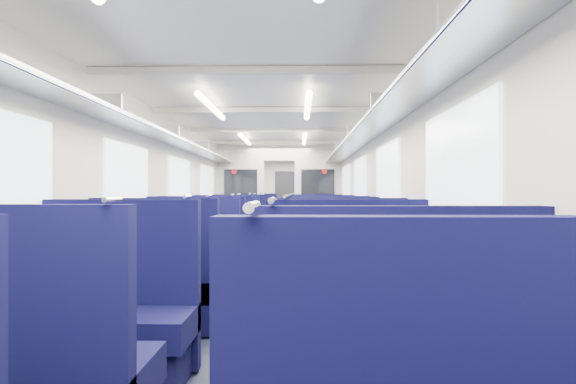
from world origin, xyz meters
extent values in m
cube|color=black|center=(0.00, 0.00, 0.00)|extent=(2.80, 18.00, 0.01)
cube|color=silver|center=(0.00, 0.00, 2.35)|extent=(2.80, 18.00, 0.01)
cube|color=beige|center=(-1.40, 0.00, 1.18)|extent=(0.02, 18.00, 2.35)
cube|color=black|center=(-1.39, 0.00, 0.35)|extent=(0.03, 17.90, 0.70)
cube|color=beige|center=(1.40, 0.00, 1.18)|extent=(0.02, 18.00, 2.35)
cube|color=black|center=(1.39, 0.00, 0.35)|extent=(0.03, 17.90, 0.70)
cube|color=beige|center=(0.00, 9.00, 1.18)|extent=(2.80, 0.02, 2.35)
cube|color=#B2B5BA|center=(-1.22, 0.00, 1.97)|extent=(0.34, 17.40, 0.04)
cylinder|color=silver|center=(-1.04, 0.00, 1.95)|extent=(0.02, 17.40, 0.02)
cube|color=#B2B5BA|center=(-1.22, -4.00, 2.05)|extent=(0.34, 0.03, 0.14)
cube|color=#B2B5BA|center=(-1.22, -2.00, 2.05)|extent=(0.34, 0.03, 0.14)
cube|color=#B2B5BA|center=(-1.22, 0.00, 2.05)|extent=(0.34, 0.03, 0.14)
cube|color=#B2B5BA|center=(-1.22, 2.00, 2.05)|extent=(0.34, 0.03, 0.14)
cube|color=#B2B5BA|center=(-1.22, 4.00, 2.05)|extent=(0.34, 0.03, 0.14)
cube|color=#B2B5BA|center=(-1.22, 6.00, 2.05)|extent=(0.34, 0.03, 0.14)
cube|color=#B2B5BA|center=(-1.22, 8.00, 2.05)|extent=(0.34, 0.03, 0.14)
cube|color=#B2B5BA|center=(1.22, 0.00, 1.97)|extent=(0.34, 17.40, 0.04)
cylinder|color=silver|center=(1.04, 0.00, 1.95)|extent=(0.02, 17.40, 0.02)
cube|color=#B2B5BA|center=(1.22, -6.00, 2.05)|extent=(0.34, 0.03, 0.14)
cube|color=#B2B5BA|center=(1.22, -4.00, 2.05)|extent=(0.34, 0.03, 0.14)
cube|color=#B2B5BA|center=(1.22, -2.00, 2.05)|extent=(0.34, 0.03, 0.14)
cube|color=#B2B5BA|center=(1.22, 0.00, 2.05)|extent=(0.34, 0.03, 0.14)
cube|color=#B2B5BA|center=(1.22, 2.00, 2.05)|extent=(0.34, 0.03, 0.14)
cube|color=#B2B5BA|center=(1.22, 4.00, 2.05)|extent=(0.34, 0.03, 0.14)
cube|color=#B2B5BA|center=(1.22, 6.00, 2.05)|extent=(0.34, 0.03, 0.14)
cube|color=#B2B5BA|center=(1.22, 8.00, 2.05)|extent=(0.34, 0.03, 0.14)
cube|color=white|center=(-1.38, -2.90, 1.42)|extent=(0.02, 1.30, 0.75)
cube|color=white|center=(-1.38, -0.60, 1.42)|extent=(0.02, 1.30, 0.75)
cube|color=white|center=(-1.38, 1.70, 1.42)|extent=(0.02, 1.30, 0.75)
cube|color=white|center=(-1.38, 4.50, 1.42)|extent=(0.02, 1.30, 0.75)
cube|color=white|center=(-1.38, 6.80, 1.42)|extent=(0.02, 1.30, 0.75)
cube|color=white|center=(1.38, -5.20, 1.42)|extent=(0.02, 1.30, 0.75)
cube|color=white|center=(1.38, -2.90, 1.42)|extent=(0.02, 1.30, 0.75)
cube|color=white|center=(1.38, -0.60, 1.42)|extent=(0.02, 1.30, 0.75)
cube|color=white|center=(1.38, 1.70, 1.42)|extent=(0.02, 1.30, 0.75)
cube|color=white|center=(1.38, 4.50, 1.42)|extent=(0.02, 1.30, 0.75)
cube|color=white|center=(1.38, 6.80, 1.42)|extent=(0.02, 1.30, 0.75)
cube|color=beige|center=(0.00, -4.00, 2.31)|extent=(2.70, 0.06, 0.06)
cube|color=beige|center=(0.00, -2.00, 2.31)|extent=(2.70, 0.06, 0.06)
cube|color=beige|center=(0.00, 0.00, 2.31)|extent=(2.70, 0.06, 0.06)
cube|color=beige|center=(0.00, 2.00, 2.31)|extent=(2.70, 0.06, 0.06)
cube|color=beige|center=(0.00, 4.00, 2.31)|extent=(2.70, 0.06, 0.06)
cube|color=beige|center=(0.00, 6.00, 2.31)|extent=(2.70, 0.06, 0.06)
cube|color=beige|center=(0.00, 8.00, 2.31)|extent=(2.70, 0.06, 0.06)
cylinder|color=white|center=(-0.55, -2.50, 2.26)|extent=(0.07, 1.60, 0.07)
cylinder|color=white|center=(-0.55, 1.00, 2.26)|extent=(0.07, 1.60, 0.07)
cylinder|color=white|center=(-0.55, 5.50, 2.26)|extent=(0.07, 1.60, 0.07)
cylinder|color=white|center=(0.55, -2.50, 2.26)|extent=(0.07, 1.60, 0.07)
cylinder|color=white|center=(0.55, 1.00, 2.26)|extent=(0.07, 1.60, 0.07)
cylinder|color=white|center=(0.55, 5.50, 2.26)|extent=(0.07, 1.60, 0.07)
cube|color=black|center=(0.00, 8.94, 1.00)|extent=(0.75, 0.06, 2.00)
cube|color=beige|center=(-0.88, 3.09, 1.18)|extent=(1.05, 0.08, 2.35)
cube|color=black|center=(-0.87, 3.04, 1.40)|extent=(0.76, 0.02, 0.80)
cylinder|color=red|center=(-1.02, 3.03, 1.75)|extent=(0.12, 0.01, 0.12)
cube|color=beige|center=(0.88, 3.09, 1.18)|extent=(1.05, 0.08, 2.35)
cube|color=black|center=(0.87, 3.04, 1.40)|extent=(0.76, 0.02, 0.80)
cylinder|color=red|center=(1.02, 3.03, 1.75)|extent=(0.12, 0.01, 0.12)
cube|color=beige|center=(0.00, 3.09, 2.17)|extent=(0.70, 0.08, 0.35)
cylinder|color=silver|center=(0.35, -7.05, 1.26)|extent=(0.02, 0.17, 0.02)
cube|color=#0B0B35|center=(-0.83, -5.81, 0.39)|extent=(1.14, 0.60, 0.20)
cube|color=#0B0B35|center=(-0.83, -6.06, 0.63)|extent=(1.14, 0.11, 1.22)
cylinder|color=silver|center=(-0.35, -6.06, 1.26)|extent=(0.02, 0.17, 0.02)
cube|color=#0B0B35|center=(0.83, -6.24, 0.63)|extent=(1.14, 0.11, 1.22)
cylinder|color=silver|center=(0.35, -6.24, 1.26)|extent=(0.02, 0.17, 0.02)
cube|color=#0B0B35|center=(-0.83, -4.88, 0.39)|extent=(1.14, 0.60, 0.20)
cube|color=black|center=(-0.83, -4.88, 0.15)|extent=(1.05, 0.48, 0.29)
cube|color=#0B0B35|center=(-0.83, -4.64, 0.63)|extent=(1.14, 0.11, 1.22)
cylinder|color=silver|center=(-0.35, -4.64, 1.26)|extent=(0.02, 0.17, 0.02)
cube|color=#0B0B35|center=(0.83, -4.82, 0.39)|extent=(1.14, 0.60, 0.20)
cube|color=black|center=(0.83, -4.82, 0.15)|extent=(1.05, 0.48, 0.29)
cube|color=#0B0B35|center=(0.83, -4.57, 0.63)|extent=(1.14, 0.11, 1.22)
cylinder|color=silver|center=(0.35, -4.57, 1.26)|extent=(0.02, 0.17, 0.02)
cube|color=#0B0B35|center=(-0.83, -3.56, 0.39)|extent=(1.14, 0.60, 0.20)
cube|color=black|center=(-0.83, -3.56, 0.15)|extent=(1.05, 0.48, 0.29)
cube|color=#0B0B35|center=(-0.83, -3.80, 0.63)|extent=(1.14, 0.11, 1.22)
cylinder|color=silver|center=(-0.35, -3.80, 1.26)|extent=(0.02, 0.17, 0.02)
cube|color=#0B0B35|center=(0.83, -3.52, 0.39)|extent=(1.14, 0.60, 0.20)
cube|color=black|center=(0.83, -3.52, 0.15)|extent=(1.05, 0.48, 0.29)
cube|color=#0B0B35|center=(0.83, -3.77, 0.63)|extent=(1.14, 0.11, 1.22)
cylinder|color=silver|center=(0.35, -3.77, 1.26)|extent=(0.02, 0.17, 0.02)
cube|color=#0B0B35|center=(-0.83, -2.51, 0.39)|extent=(1.14, 0.60, 0.20)
cube|color=black|center=(-0.83, -2.51, 0.15)|extent=(1.05, 0.48, 0.29)
cube|color=#0B0B35|center=(-0.83, -2.27, 0.63)|extent=(1.14, 0.11, 1.22)
cylinder|color=silver|center=(-0.35, -2.27, 1.26)|extent=(0.02, 0.17, 0.02)
cube|color=#0B0B35|center=(0.83, -2.69, 0.39)|extent=(1.14, 0.60, 0.20)
cube|color=black|center=(0.83, -2.69, 0.15)|extent=(1.05, 0.48, 0.29)
cube|color=#0B0B35|center=(0.83, -2.45, 0.63)|extent=(1.14, 0.11, 1.22)
cylinder|color=silver|center=(0.35, -2.45, 1.26)|extent=(0.02, 0.17, 0.02)
cube|color=#0B0B35|center=(-0.83, -1.41, 0.39)|extent=(1.14, 0.60, 0.20)
cube|color=black|center=(-0.83, -1.41, 0.15)|extent=(1.05, 0.48, 0.29)
cube|color=#0B0B35|center=(-0.83, -1.65, 0.63)|extent=(1.14, 0.11, 1.22)
cylinder|color=silver|center=(-0.35, -1.65, 1.26)|extent=(0.02, 0.17, 0.02)
cube|color=#0B0B35|center=(0.83, -1.18, 0.39)|extent=(1.14, 0.60, 0.20)
cube|color=black|center=(0.83, -1.18, 0.15)|extent=(1.05, 0.48, 0.29)
cube|color=#0B0B35|center=(0.83, -1.43, 0.63)|extent=(1.14, 0.11, 1.22)
cylinder|color=silver|center=(0.35, -1.43, 1.26)|extent=(0.02, 0.17, 0.02)
cube|color=#0B0B35|center=(-0.83, -0.40, 0.39)|extent=(1.14, 0.60, 0.20)
cube|color=black|center=(-0.83, -0.40, 0.15)|extent=(1.05, 0.48, 0.29)
cube|color=#0B0B35|center=(-0.83, -0.16, 0.63)|extent=(1.14, 0.11, 1.22)
cylinder|color=silver|center=(-0.35, -0.16, 1.26)|extent=(0.02, 0.17, 0.02)
cube|color=#0B0B35|center=(0.83, -0.20, 0.39)|extent=(1.14, 0.60, 0.20)
cube|color=black|center=(0.83, -0.20, 0.15)|extent=(1.05, 0.48, 0.29)
cube|color=#0B0B35|center=(0.83, 0.04, 0.63)|extent=(1.14, 0.11, 1.22)
cylinder|color=silver|center=(0.35, 0.04, 1.26)|extent=(0.02, 0.17, 0.02)
cube|color=#0B0B35|center=(-0.83, 0.89, 0.39)|extent=(1.14, 0.60, 0.20)
cube|color=black|center=(-0.83, 0.89, 0.15)|extent=(1.05, 0.48, 0.29)
cube|color=#0B0B35|center=(-0.83, 0.65, 0.63)|extent=(1.14, 0.11, 1.22)
cylinder|color=silver|center=(-0.35, 0.65, 1.26)|extent=(0.02, 0.17, 0.02)
cube|color=#0B0B35|center=(0.83, 0.92, 0.39)|extent=(1.14, 0.60, 0.20)
cube|color=black|center=(0.83, 0.92, 0.15)|extent=(1.05, 0.48, 0.29)
cube|color=#0B0B35|center=(0.83, 0.67, 0.63)|extent=(1.14, 0.11, 1.22)
cylinder|color=silver|center=(0.35, 0.67, 1.26)|extent=(0.02, 0.17, 0.02)
cube|color=#0B0B35|center=(-0.83, 1.94, 0.39)|extent=(1.14, 0.60, 0.20)
cube|color=black|center=(-0.83, 1.94, 0.15)|extent=(1.05, 0.48, 0.29)
cube|color=#0B0B35|center=(-0.83, 2.19, 0.63)|extent=(1.14, 0.11, 1.22)
cylinder|color=silver|center=(-0.35, 2.19, 1.26)|extent=(0.02, 0.17, 0.02)
cube|color=#0B0B35|center=(0.83, 2.01, 0.39)|extent=(1.14, 0.60, 0.20)
cube|color=black|center=(0.83, 2.01, 0.15)|extent=(1.05, 0.48, 0.29)
cube|color=#0B0B35|center=(0.83, 2.26, 0.63)|extent=(1.14, 0.11, 1.22)
cylinder|color=silver|center=(0.35, 2.26, 1.26)|extent=(0.02, 0.17, 0.02)
cube|color=#0B0B35|center=(-0.83, 4.13, 0.39)|extent=(1.14, 0.60, 0.20)
cube|color=black|center=(-0.83, 4.13, 0.15)|extent=(1.05, 0.48, 0.29)
cube|color=#0B0B35|center=(-0.83, 3.89, 0.63)|extent=(1.14, 0.11, 1.22)
cylinder|color=silver|center=(-0.35, 3.89, 1.26)|extent=(0.02, 0.17, 0.02)
cube|color=#0B0B35|center=(0.83, 4.21, 0.39)|extent=(1.14, 0.60, 0.20)
cube|color=black|center=(0.83, 4.21, 0.15)|extent=(1.05, 0.48, 0.29)
cube|color=#0B0B35|center=(0.83, 3.97, 0.63)|extent=(1.14, 0.11, 1.22)
cylinder|color=silver|center=(0.35, 3.97, 1.26)|extent=(0.02, 0.17, 0.02)
cube|color=#0B0B35|center=(-0.83, 5.27, 0.39)|extent=(1.14, 0.60, 0.20)
cube|color=black|center=(-0.83, 5.27, 0.15)|extent=(1.05, 0.48, 0.29)
cube|color=#0B0B35|center=(-0.83, 5.51, 0.63)|extent=(1.14, 0.11, 1.22)
cylinder|color=silver|center=(-0.35, 5.51, 1.26)|extent=(0.02, 0.17, 0.02)
cube|color=#0B0B35|center=(0.83, 5.20, 0.39)|extent=(1.14, 0.60, 0.20)
cube|color=black|center=(0.83, 5.20, 0.15)|extent=(1.05, 0.48, 0.29)
cube|color=#0B0B35|center=(0.83, 5.45, 0.63)|extent=(1.14, 0.11, 1.22)
cylinder|color=silver|center=(0.35, 5.45, 1.26)|extent=(0.02, 0.17, 0.02)
cube|color=#0B0B35|center=(-0.83, 6.43, 0.39)|extent=(1.14, 0.60, 0.20)
cube|color=black|center=(-0.83, 6.43, 0.15)|extent=(1.05, 0.48, 0.29)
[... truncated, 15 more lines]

